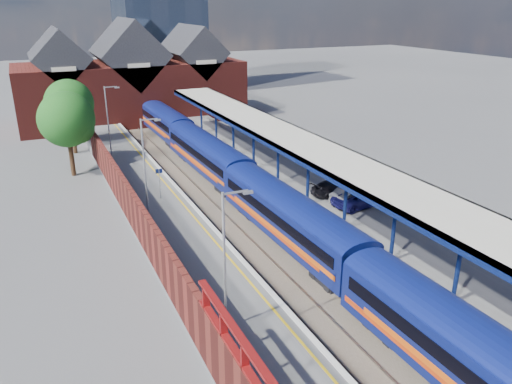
# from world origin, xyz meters

# --- Properties ---
(ground) EXTENTS (240.00, 240.00, 0.00)m
(ground) POSITION_xyz_m (0.00, 30.00, 0.00)
(ground) COLOR #5B5B5E
(ground) RESTS_ON ground
(ballast_bed) EXTENTS (6.00, 76.00, 0.06)m
(ballast_bed) POSITION_xyz_m (0.00, 20.00, 0.03)
(ballast_bed) COLOR #473D33
(ballast_bed) RESTS_ON ground
(rails) EXTENTS (4.51, 76.00, 0.14)m
(rails) POSITION_xyz_m (0.00, 20.00, 0.12)
(rails) COLOR slate
(rails) RESTS_ON ground
(left_platform) EXTENTS (5.00, 76.00, 1.00)m
(left_platform) POSITION_xyz_m (-5.50, 20.00, 0.50)
(left_platform) COLOR #565659
(left_platform) RESTS_ON ground
(right_platform) EXTENTS (6.00, 76.00, 1.00)m
(right_platform) POSITION_xyz_m (6.00, 20.00, 0.50)
(right_platform) COLOR #565659
(right_platform) RESTS_ON ground
(coping_left) EXTENTS (0.30, 76.00, 0.05)m
(coping_left) POSITION_xyz_m (-3.15, 20.00, 1.02)
(coping_left) COLOR silver
(coping_left) RESTS_ON left_platform
(coping_right) EXTENTS (0.30, 76.00, 0.05)m
(coping_right) POSITION_xyz_m (3.15, 20.00, 1.02)
(coping_right) COLOR silver
(coping_right) RESTS_ON right_platform
(yellow_line) EXTENTS (0.14, 76.00, 0.01)m
(yellow_line) POSITION_xyz_m (-3.75, 20.00, 1.01)
(yellow_line) COLOR yellow
(yellow_line) RESTS_ON left_platform
(train) EXTENTS (3.12, 65.95, 3.45)m
(train) POSITION_xyz_m (1.49, 22.58, 2.12)
(train) COLOR navy
(train) RESTS_ON ground
(canopy) EXTENTS (4.50, 52.00, 4.48)m
(canopy) POSITION_xyz_m (5.48, 21.95, 5.25)
(canopy) COLOR #0E1D53
(canopy) RESTS_ON right_platform
(lamp_post_b) EXTENTS (1.48, 0.18, 7.00)m
(lamp_post_b) POSITION_xyz_m (-6.36, 6.00, 4.99)
(lamp_post_b) COLOR #A5A8AA
(lamp_post_b) RESTS_ON left_platform
(lamp_post_c) EXTENTS (1.48, 0.18, 7.00)m
(lamp_post_c) POSITION_xyz_m (-6.36, 22.00, 4.99)
(lamp_post_c) COLOR #A5A8AA
(lamp_post_c) RESTS_ON left_platform
(lamp_post_d) EXTENTS (1.48, 0.18, 7.00)m
(lamp_post_d) POSITION_xyz_m (-6.36, 38.00, 4.99)
(lamp_post_d) COLOR #A5A8AA
(lamp_post_d) RESTS_ON left_platform
(platform_sign) EXTENTS (0.55, 0.08, 2.50)m
(platform_sign) POSITION_xyz_m (-5.00, 24.00, 2.69)
(platform_sign) COLOR #A5A8AA
(platform_sign) RESTS_ON left_platform
(brick_wall) EXTENTS (0.35, 50.00, 3.86)m
(brick_wall) POSITION_xyz_m (-8.10, 13.54, 2.45)
(brick_wall) COLOR maroon
(brick_wall) RESTS_ON left_platform
(station_building) EXTENTS (30.00, 12.12, 13.78)m
(station_building) POSITION_xyz_m (0.00, 58.00, 5.45)
(station_building) COLOR maroon
(station_building) RESTS_ON ground
(tree_near) EXTENTS (5.20, 5.20, 8.10)m
(tree_near) POSITION_xyz_m (-10.35, 35.91, 5.35)
(tree_near) COLOR #382314
(tree_near) RESTS_ON ground
(tree_far) EXTENTS (5.20, 5.20, 8.10)m
(tree_far) POSITION_xyz_m (-9.35, 43.91, 5.35)
(tree_far) COLOR #382314
(tree_far) RESTS_ON ground
(parked_car_silver) EXTENTS (4.39, 2.56, 1.37)m
(parked_car_silver) POSITION_xyz_m (8.50, 16.94, 1.68)
(parked_car_silver) COLOR silver
(parked_car_silver) RESTS_ON right_platform
(parked_car_dark) EXTENTS (4.24, 2.19, 1.18)m
(parked_car_dark) POSITION_xyz_m (8.09, 19.01, 1.59)
(parked_car_dark) COLOR black
(parked_car_dark) RESTS_ON right_platform
(parked_car_blue) EXTENTS (4.75, 2.57, 1.26)m
(parked_car_blue) POSITION_xyz_m (8.50, 16.02, 1.63)
(parked_car_blue) COLOR navy
(parked_car_blue) RESTS_ON right_platform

